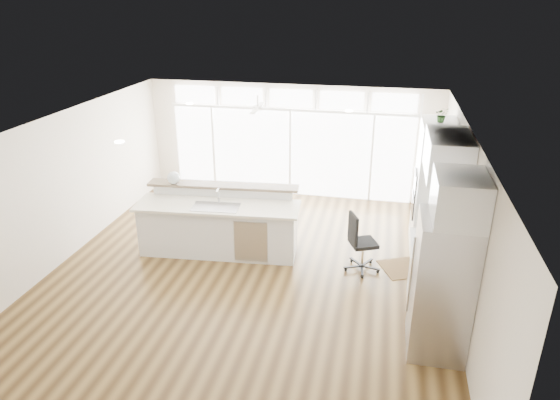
# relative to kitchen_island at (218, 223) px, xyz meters

# --- Properties ---
(floor) EXTENTS (7.00, 8.00, 0.02)m
(floor) POSITION_rel_kitchen_island_xyz_m (0.76, -0.67, -0.62)
(floor) COLOR #442E14
(floor) RESTS_ON ground
(ceiling) EXTENTS (7.00, 8.00, 0.02)m
(ceiling) POSITION_rel_kitchen_island_xyz_m (0.76, -0.67, 2.09)
(ceiling) COLOR white
(ceiling) RESTS_ON wall_back
(wall_back) EXTENTS (7.00, 0.04, 2.70)m
(wall_back) POSITION_rel_kitchen_island_xyz_m (0.76, 3.33, 0.74)
(wall_back) COLOR silver
(wall_back) RESTS_ON floor
(wall_front) EXTENTS (7.00, 0.04, 2.70)m
(wall_front) POSITION_rel_kitchen_island_xyz_m (0.76, -4.67, 0.74)
(wall_front) COLOR silver
(wall_front) RESTS_ON floor
(wall_left) EXTENTS (0.04, 8.00, 2.70)m
(wall_left) POSITION_rel_kitchen_island_xyz_m (-2.74, -0.67, 0.74)
(wall_left) COLOR silver
(wall_left) RESTS_ON floor
(wall_right) EXTENTS (0.04, 8.00, 2.70)m
(wall_right) POSITION_rel_kitchen_island_xyz_m (4.26, -0.67, 0.74)
(wall_right) COLOR silver
(wall_right) RESTS_ON floor
(glass_wall) EXTENTS (5.80, 0.06, 2.08)m
(glass_wall) POSITION_rel_kitchen_island_xyz_m (0.76, 3.27, 0.44)
(glass_wall) COLOR white
(glass_wall) RESTS_ON wall_back
(transom_row) EXTENTS (5.90, 0.06, 0.40)m
(transom_row) POSITION_rel_kitchen_island_xyz_m (0.76, 3.27, 1.77)
(transom_row) COLOR white
(transom_row) RESTS_ON wall_back
(desk_window) EXTENTS (0.04, 0.85, 0.85)m
(desk_window) POSITION_rel_kitchen_island_xyz_m (4.22, -0.37, 0.94)
(desk_window) COLOR white
(desk_window) RESTS_ON wall_right
(ceiling_fan) EXTENTS (1.16, 1.16, 0.32)m
(ceiling_fan) POSITION_rel_kitchen_island_xyz_m (0.26, 2.13, 1.87)
(ceiling_fan) COLOR white
(ceiling_fan) RESTS_ON ceiling
(recessed_lights) EXTENTS (3.40, 3.00, 0.02)m
(recessed_lights) POSITION_rel_kitchen_island_xyz_m (0.76, -0.47, 2.07)
(recessed_lights) COLOR white
(recessed_lights) RESTS_ON ceiling
(oven_cabinet) EXTENTS (0.64, 1.20, 2.50)m
(oven_cabinet) POSITION_rel_kitchen_island_xyz_m (3.93, 1.13, 0.64)
(oven_cabinet) COLOR white
(oven_cabinet) RESTS_ON floor
(desk_nook) EXTENTS (0.72, 1.30, 0.76)m
(desk_nook) POSITION_rel_kitchen_island_xyz_m (3.89, -0.37, -0.23)
(desk_nook) COLOR white
(desk_nook) RESTS_ON floor
(upper_cabinets) EXTENTS (0.64, 1.30, 0.64)m
(upper_cabinets) POSITION_rel_kitchen_island_xyz_m (3.93, -0.37, 1.74)
(upper_cabinets) COLOR white
(upper_cabinets) RESTS_ON wall_right
(refrigerator) EXTENTS (0.76, 0.90, 2.00)m
(refrigerator) POSITION_rel_kitchen_island_xyz_m (3.87, -2.02, 0.39)
(refrigerator) COLOR #AFB0B4
(refrigerator) RESTS_ON floor
(fridge_cabinet) EXTENTS (0.64, 0.90, 0.60)m
(fridge_cabinet) POSITION_rel_kitchen_island_xyz_m (3.93, -2.02, 1.69)
(fridge_cabinet) COLOR white
(fridge_cabinet) RESTS_ON wall_right
(framed_photos) EXTENTS (0.06, 0.22, 0.80)m
(framed_photos) POSITION_rel_kitchen_island_xyz_m (4.22, 0.25, 0.79)
(framed_photos) COLOR black
(framed_photos) RESTS_ON wall_right
(kitchen_island) EXTENTS (3.16, 1.42, 1.22)m
(kitchen_island) POSITION_rel_kitchen_island_xyz_m (0.00, 0.00, 0.00)
(kitchen_island) COLOR white
(kitchen_island) RESTS_ON floor
(rug) EXTENTS (1.21, 1.07, 0.01)m
(rug) POSITION_rel_kitchen_island_xyz_m (3.59, 0.16, -0.60)
(rug) COLOR #3A2612
(rug) RESTS_ON floor
(office_chair) EXTENTS (0.74, 0.72, 1.10)m
(office_chair) POSITION_rel_kitchen_island_xyz_m (2.74, -0.10, -0.06)
(office_chair) COLOR black
(office_chair) RESTS_ON floor
(fishbowl) EXTENTS (0.26, 0.26, 0.24)m
(fishbowl) POSITION_rel_kitchen_island_xyz_m (-0.98, 0.32, 0.73)
(fishbowl) COLOR silver
(fishbowl) RESTS_ON kitchen_island
(monitor) EXTENTS (0.09, 0.48, 0.40)m
(monitor) POSITION_rel_kitchen_island_xyz_m (3.81, -0.37, 0.35)
(monitor) COLOR black
(monitor) RESTS_ON desk_nook
(keyboard) EXTENTS (0.15, 0.33, 0.02)m
(keyboard) POSITION_rel_kitchen_island_xyz_m (3.64, -0.37, 0.16)
(keyboard) COLOR white
(keyboard) RESTS_ON desk_nook
(potted_plant) EXTENTS (0.25, 0.27, 0.21)m
(potted_plant) POSITION_rel_kitchen_island_xyz_m (3.93, 1.13, 1.99)
(potted_plant) COLOR #295223
(potted_plant) RESTS_ON oven_cabinet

